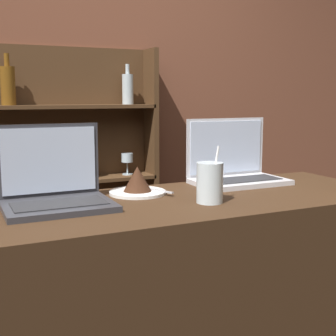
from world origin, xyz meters
TOP-DOWN VIEW (x-y plane):
  - back_wall at (0.00, 1.64)m, footprint 7.00×0.06m
  - back_shelf at (-0.09, 1.56)m, footprint 1.19×0.18m
  - laptop_near at (-0.32, 0.34)m, footprint 0.31×0.24m
  - laptop_far at (0.38, 0.45)m, footprint 0.35×0.21m
  - cake_plate at (-0.03, 0.40)m, footprint 0.19×0.19m
  - water_glass at (0.12, 0.19)m, footprint 0.08×0.08m

SIDE VIEW (x-z plane):
  - back_shelf at x=-0.09m, z-range 0.04..1.69m
  - cake_plate at x=-0.03m, z-range 1.04..1.13m
  - laptop_near at x=-0.32m, z-range 0.98..1.22m
  - laptop_far at x=0.38m, z-range 0.98..1.23m
  - water_glass at x=0.12m, z-range 1.02..1.20m
  - back_wall at x=0.00m, z-range 0.00..2.70m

